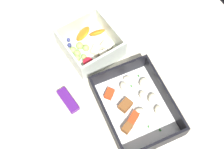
{
  "coord_description": "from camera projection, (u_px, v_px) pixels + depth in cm",
  "views": [
    {
      "loc": [
        -32.68,
        18.3,
        70.18
      ],
      "look_at": [
        -1.72,
        1.06,
        4.0
      ],
      "focal_mm": 47.82,
      "sensor_mm": 36.0,
      "label": 1
    }
  ],
  "objects": [
    {
      "name": "candy_bar",
      "position": [
        68.0,
        100.0,
        0.73
      ],
      "size": [
        7.24,
        3.22,
        1.2
      ],
      "primitive_type": "cube",
      "rotation": [
        0.0,
        0.0,
        0.12
      ],
      "color": "#51197A",
      "rests_on": "table_surface"
    },
    {
      "name": "fruit_bowl",
      "position": [
        90.0,
        45.0,
        0.79
      ],
      "size": [
        15.26,
        14.61,
        6.25
      ],
      "rotation": [
        0.0,
        0.0,
        0.09
      ],
      "color": "silver",
      "rests_on": "table_surface"
    },
    {
      "name": "pasta_container",
      "position": [
        136.0,
        107.0,
        0.71
      ],
      "size": [
        22.4,
        17.63,
        5.18
      ],
      "rotation": [
        0.0,
        0.0,
        -0.09
      ],
      "color": "white",
      "rests_on": "table_surface"
    },
    {
      "name": "table_surface",
      "position": [
        112.0,
        73.0,
        0.79
      ],
      "size": [
        80.0,
        80.0,
        2.0
      ],
      "primitive_type": "cube",
      "color": "beige",
      "rests_on": "ground"
    },
    {
      "name": "paper_cup_liner",
      "position": [
        45.0,
        35.0,
        0.82
      ],
      "size": [
        3.48,
        3.48,
        1.64
      ],
      "primitive_type": "cylinder",
      "color": "white",
      "rests_on": "table_surface"
    }
  ]
}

